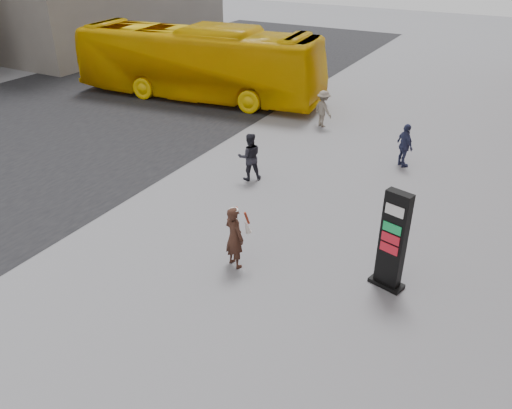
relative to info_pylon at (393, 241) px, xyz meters
The scene contains 8 objects.
ground 3.91m from the info_pylon, 164.68° to the right, with size 100.00×100.00×0.00m, color #9E9EA3.
road 17.09m from the info_pylon, 166.35° to the left, with size 16.00×60.00×0.01m, color black.
info_pylon is the anchor object (origin of this frame).
woman 3.85m from the info_pylon, 163.54° to the right, with size 0.78×0.74×1.70m.
bus 16.89m from the info_pylon, 140.56° to the left, with size 3.02×12.92×3.60m, color #E8B304.
pedestrian_a 6.89m from the info_pylon, 149.01° to the left, with size 0.81×0.63×1.68m, color #22222A.
pedestrian_b 11.36m from the info_pylon, 120.48° to the left, with size 1.03×0.59×1.60m, color gray.
pedestrian_c 7.41m from the info_pylon, 101.93° to the left, with size 0.95×0.39×1.62m, color navy.
Camera 1 is at (5.55, -9.11, 7.62)m, focal length 35.00 mm.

